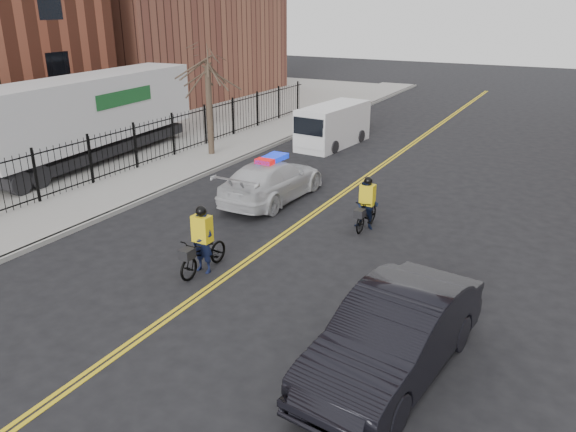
% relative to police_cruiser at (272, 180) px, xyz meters
% --- Properties ---
extents(ground, '(120.00, 120.00, 0.00)m').
position_rel_police_cruiser_xyz_m(ground, '(2.01, -5.98, -0.74)').
color(ground, black).
rests_on(ground, ground).
extents(center_line_left, '(0.10, 60.00, 0.01)m').
position_rel_police_cruiser_xyz_m(center_line_left, '(1.93, 2.02, -0.74)').
color(center_line_left, gold).
rests_on(center_line_left, ground).
extents(center_line_right, '(0.10, 60.00, 0.01)m').
position_rel_police_cruiser_xyz_m(center_line_right, '(2.09, 2.02, -0.74)').
color(center_line_right, gold).
rests_on(center_line_right, ground).
extents(sidewalk, '(3.00, 60.00, 0.15)m').
position_rel_police_cruiser_xyz_m(sidewalk, '(-5.49, 2.02, -0.67)').
color(sidewalk, gray).
rests_on(sidewalk, ground).
extents(curb, '(0.20, 60.00, 0.15)m').
position_rel_police_cruiser_xyz_m(curb, '(-3.99, 2.02, -0.67)').
color(curb, gray).
rests_on(curb, ground).
extents(iron_fence, '(0.12, 28.00, 2.00)m').
position_rel_police_cruiser_xyz_m(iron_fence, '(-6.99, 2.02, 0.26)').
color(iron_fence, black).
rests_on(iron_fence, ground).
extents(lot_pad, '(18.00, 60.00, 0.02)m').
position_rel_police_cruiser_xyz_m(lot_pad, '(-15.99, 2.02, -0.73)').
color(lot_pad, gray).
rests_on(lot_pad, ground).
extents(warehouse_far, '(14.00, 18.00, 14.00)m').
position_rel_police_cruiser_xyz_m(warehouse_far, '(-20.99, 18.02, 6.26)').
color(warehouse_far, brown).
rests_on(warehouse_far, ground).
extents(street_tree, '(3.20, 3.20, 4.80)m').
position_rel_police_cruiser_xyz_m(street_tree, '(-5.59, 4.02, 2.79)').
color(street_tree, '#342A1F').
rests_on(street_tree, sidewalk).
extents(police_cruiser, '(2.16, 5.11, 1.63)m').
position_rel_police_cruiser_xyz_m(police_cruiser, '(0.00, 0.00, 0.00)').
color(police_cruiser, silver).
rests_on(police_cruiser, ground).
extents(dark_sedan, '(2.40, 5.29, 1.68)m').
position_rel_police_cruiser_xyz_m(dark_sedan, '(7.19, -7.88, 0.10)').
color(dark_sedan, black).
rests_on(dark_sedan, ground).
extents(cargo_van, '(2.20, 4.98, 2.03)m').
position_rel_police_cruiser_xyz_m(cargo_van, '(-1.51, 8.65, 0.25)').
color(cargo_van, silver).
rests_on(cargo_van, ground).
extents(semi_trailer, '(3.42, 12.28, 3.78)m').
position_rel_police_cruiser_xyz_m(semi_trailer, '(-9.89, 0.93, 1.40)').
color(semi_trailer, silver).
rests_on(semi_trailer, ground).
extents(cyclist_near, '(0.71, 1.92, 1.87)m').
position_rel_police_cruiser_xyz_m(cyclist_near, '(1.32, -6.00, -0.09)').
color(cyclist_near, black).
rests_on(cyclist_near, ground).
extents(cyclist_far, '(0.77, 1.70, 1.72)m').
position_rel_police_cruiser_xyz_m(cyclist_far, '(4.05, -1.04, -0.06)').
color(cyclist_far, black).
rests_on(cyclist_far, ground).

